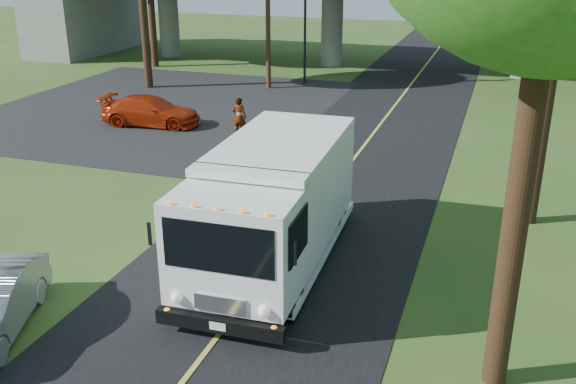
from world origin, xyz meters
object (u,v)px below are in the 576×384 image
at_px(step_van, 273,203).
at_px(red_sedan, 151,111).
at_px(utility_pole, 268,4).
at_px(pedestrian, 239,117).
at_px(traffic_signal, 305,27).

distance_m(step_van, red_sedan, 14.65).
relative_size(utility_pole, pedestrian, 5.42).
relative_size(traffic_signal, step_van, 0.69).
xyz_separation_m(traffic_signal, step_van, (5.99, -21.95, -1.51)).
height_order(traffic_signal, red_sedan, traffic_signal).
relative_size(step_van, red_sedan, 1.68).
relative_size(traffic_signal, pedestrian, 3.13).
bearing_deg(pedestrian, step_van, 113.77).
height_order(traffic_signal, step_van, traffic_signal).
xyz_separation_m(red_sedan, pedestrian, (4.43, -0.32, 0.18)).
distance_m(utility_pole, pedestrian, 10.36).
height_order(step_van, red_sedan, step_van).
bearing_deg(pedestrian, red_sedan, -7.26).
relative_size(traffic_signal, utility_pole, 0.58).
height_order(traffic_signal, utility_pole, utility_pole).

